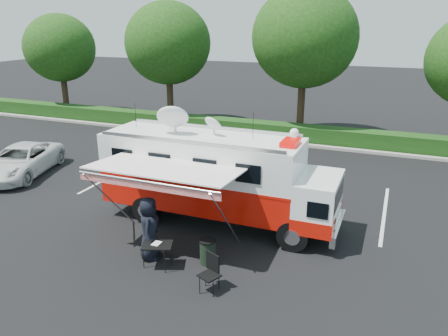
# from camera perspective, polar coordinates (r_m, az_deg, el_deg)

# --- Properties ---
(ground_plane) EXTENTS (120.00, 120.00, 0.00)m
(ground_plane) POSITION_cam_1_polar(r_m,az_deg,el_deg) (15.83, -0.68, -7.07)
(ground_plane) COLOR black
(ground_plane) RESTS_ON ground
(back_border) EXTENTS (60.00, 6.14, 8.87)m
(back_border) POSITION_cam_1_polar(r_m,az_deg,el_deg) (26.47, 12.83, 14.23)
(back_border) COLOR #9E998E
(back_border) RESTS_ON ground_plane
(stall_lines) EXTENTS (24.12, 5.50, 0.01)m
(stall_lines) POSITION_cam_1_polar(r_m,az_deg,el_deg) (18.55, 1.46, -3.05)
(stall_lines) COLOR silver
(stall_lines) RESTS_ON ground_plane
(command_truck) EXTENTS (8.37, 2.30, 4.02)m
(command_truck) POSITION_cam_1_polar(r_m,az_deg,el_deg) (15.18, -0.96, -1.17)
(command_truck) COLOR black
(command_truck) RESTS_ON ground_plane
(awning) EXTENTS (4.57, 2.38, 2.76)m
(awning) POSITION_cam_1_polar(r_m,az_deg,el_deg) (13.19, -8.04, -0.52)
(awning) COLOR white
(awning) RESTS_ON ground_plane
(white_suv) EXTENTS (3.57, 5.40, 1.38)m
(white_suv) POSITION_cam_1_polar(r_m,az_deg,el_deg) (22.60, -24.81, -0.79)
(white_suv) COLOR silver
(white_suv) RESTS_ON ground_plane
(person) EXTENTS (0.93, 1.12, 1.97)m
(person) POSITION_cam_1_polar(r_m,az_deg,el_deg) (13.84, -9.51, -11.41)
(person) COLOR black
(person) RESTS_ON ground_plane
(folding_table) EXTENTS (1.02, 0.88, 0.73)m
(folding_table) POSITION_cam_1_polar(r_m,az_deg,el_deg) (13.01, -8.72, -10.02)
(folding_table) COLOR black
(folding_table) RESTS_ON ground_plane
(folding_chair) EXTENTS (0.64, 0.68, 1.03)m
(folding_chair) POSITION_cam_1_polar(r_m,az_deg,el_deg) (11.92, -1.70, -13.08)
(folding_chair) COLOR black
(folding_chair) RESTS_ON ground_plane
(trash_bin) EXTENTS (0.51, 0.51, 0.77)m
(trash_bin) POSITION_cam_1_polar(r_m,az_deg,el_deg) (13.20, -2.15, -10.82)
(trash_bin) COLOR black
(trash_bin) RESTS_ON ground_plane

